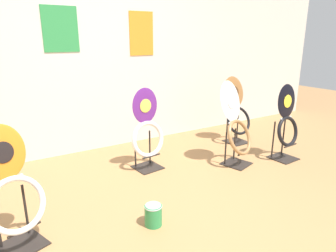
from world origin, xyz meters
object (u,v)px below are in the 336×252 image
Objects in this scene: toilet_seat_display_white_plain at (236,126)px; toilet_seat_display_woodgrain at (236,112)px; toilet_seat_display_orange_sun at (13,192)px; toilet_seat_display_purple_note at (147,134)px; toilet_seat_display_jazz_black at (287,123)px; paint_can at (153,214)px.

toilet_seat_display_woodgrain is (0.55, 0.56, -0.03)m from toilet_seat_display_white_plain.
toilet_seat_display_orange_sun is 2.94m from toilet_seat_display_woodgrain.
toilet_seat_display_orange_sun is at bearing -153.29° from toilet_seat_display_purple_note.
toilet_seat_display_purple_note and toilet_seat_display_woodgrain have the same top height.
toilet_seat_display_jazz_black is at bearing -85.21° from toilet_seat_display_woodgrain.
toilet_seat_display_purple_note is 1.63m from toilet_seat_display_jazz_black.
toilet_seat_display_white_plain reaches higher than toilet_seat_display_jazz_black.
toilet_seat_display_jazz_black reaches higher than toilet_seat_display_orange_sun.
toilet_seat_display_white_plain reaches higher than toilet_seat_display_orange_sun.
toilet_seat_display_purple_note is at bearing 156.17° from toilet_seat_display_white_plain.
toilet_seat_display_white_plain reaches higher than toilet_seat_display_woodgrain.
toilet_seat_display_orange_sun reaches higher than paint_can.
paint_can is at bearing -169.67° from toilet_seat_display_jazz_black.
toilet_seat_display_purple_note is 1.46m from toilet_seat_display_woodgrain.
toilet_seat_display_jazz_black is 1.00× the size of toilet_seat_display_woodgrain.
toilet_seat_display_jazz_black is (1.52, -0.60, 0.05)m from toilet_seat_display_purple_note.
toilet_seat_display_white_plain is 0.64m from toilet_seat_display_jazz_black.
paint_can is at bearing -16.82° from toilet_seat_display_orange_sun.
toilet_seat_display_purple_note is at bearing 158.40° from toilet_seat_display_jazz_black.
toilet_seat_display_white_plain is 0.78m from toilet_seat_display_woodgrain.
toilet_seat_display_orange_sun is at bearing 163.18° from paint_can.
toilet_seat_display_jazz_black is 5.19× the size of paint_can.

